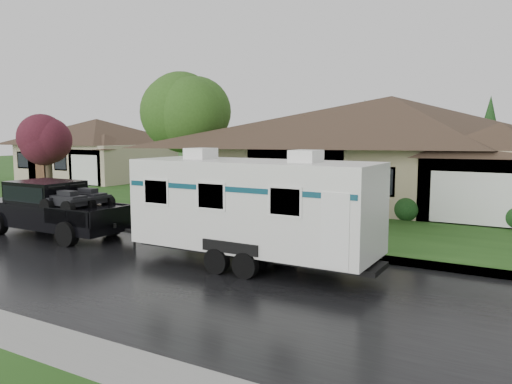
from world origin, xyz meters
TOP-DOWN VIEW (x-y plane):
  - ground at (0.00, 0.00)m, footprint 140.00×140.00m
  - road at (0.00, -2.00)m, footprint 140.00×8.00m
  - curb at (0.00, 2.25)m, footprint 140.00×0.50m
  - lawn at (0.00, 15.00)m, footprint 140.00×26.00m
  - house_main at (2.29, 13.84)m, footprint 19.44×10.80m
  - house_far at (-21.78, 15.85)m, footprint 10.80×8.64m
  - tree_left_green at (-7.30, 8.78)m, footprint 4.09×4.09m
  - tree_red at (-15.98, 6.78)m, footprint 2.80×2.80m
  - shrub_row at (2.00, 9.30)m, footprint 13.60×1.00m
  - pickup_truck at (-6.91, -0.10)m, footprint 6.13×2.33m
  - travel_trailer at (1.90, -0.10)m, footprint 7.56×2.66m

SIDE VIEW (x-z plane):
  - ground at x=0.00m, z-range 0.00..0.00m
  - road at x=0.00m, z-range 0.00..0.01m
  - curb at x=0.00m, z-range 0.00..0.15m
  - lawn at x=0.00m, z-range 0.00..0.15m
  - shrub_row at x=2.00m, z-range 0.15..1.15m
  - pickup_truck at x=-6.91m, z-range 0.07..2.12m
  - travel_trailer at x=1.90m, z-range 0.10..3.49m
  - house_far at x=-21.78m, z-range 0.07..5.87m
  - tree_red at x=-15.98m, z-range 1.04..5.68m
  - house_main at x=2.29m, z-range 0.14..7.04m
  - tree_left_green at x=-7.30m, z-range 1.46..8.24m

